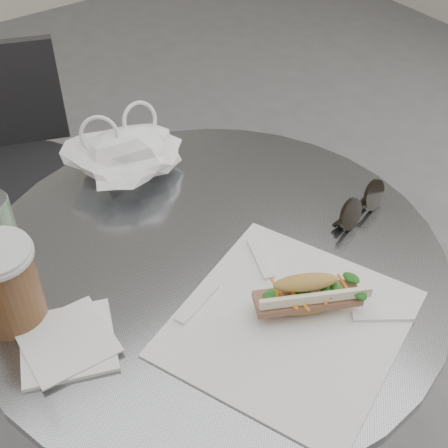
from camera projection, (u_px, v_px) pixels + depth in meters
cafe_table at (213, 361)px, 1.18m from camera, size 0.76×0.76×0.74m
chair_far at (21, 220)px, 1.66m from camera, size 0.43×0.46×0.78m
sandwich_paper at (290, 323)px, 0.90m from camera, size 0.41×0.40×0.00m
banh_mi at (306, 295)px, 0.90m from camera, size 0.20×0.15×0.06m
iced_coffee at (5, 284)px, 0.86m from camera, size 0.10×0.10×0.29m
sunglasses at (361, 206)px, 1.06m from camera, size 0.13×0.05×0.06m
plastic_bag at (128, 157)px, 1.13m from camera, size 0.23×0.20×0.10m
napkin_stack at (68, 342)px, 0.87m from camera, size 0.17×0.17×0.01m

